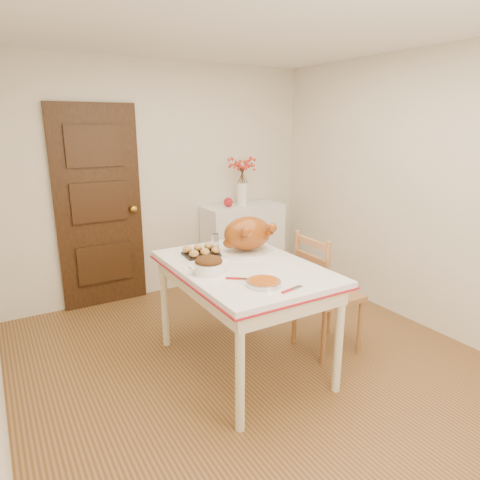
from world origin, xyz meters
TOP-DOWN VIEW (x-y plane):
  - floor at (0.00, 0.00)m, footprint 3.50×4.00m
  - ceiling at (0.00, 0.00)m, footprint 3.50×4.00m
  - wall_back at (0.00, 2.00)m, footprint 3.50×0.00m
  - wall_right at (1.75, 0.00)m, footprint 0.00×4.00m
  - door_back at (-0.70, 1.97)m, footprint 0.85×0.06m
  - sideboard at (0.89, 1.78)m, footprint 0.94×0.42m
  - kitchen_table at (-0.09, 0.15)m, footprint 0.97×1.41m
  - chair_oak at (0.67, 0.03)m, footprint 0.46×0.46m
  - berry_vase at (0.88, 1.78)m, footprint 0.28×0.28m
  - apple at (0.70, 1.78)m, footprint 0.11×0.11m
  - turkey_platter at (0.10, 0.39)m, footprint 0.55×0.49m
  - pumpkin_pie at (-0.19, -0.27)m, footprint 0.27×0.27m
  - stuffing_dish at (-0.38, 0.13)m, footprint 0.34×0.30m
  - rolls_tray at (-0.25, 0.53)m, footprint 0.29×0.24m
  - pie_server at (-0.08, -0.43)m, footprint 0.19×0.09m
  - carving_knife at (-0.24, -0.12)m, footprint 0.24×0.20m
  - drinking_glass at (-0.05, 0.69)m, footprint 0.08×0.08m
  - shaker_pair at (0.23, 0.69)m, footprint 0.10×0.06m

SIDE VIEW (x-z plane):
  - floor at x=0.00m, z-range 0.00..0.00m
  - kitchen_table at x=-0.09m, z-range 0.00..0.85m
  - sideboard at x=0.89m, z-range 0.00..0.94m
  - chair_oak at x=0.67m, z-range 0.00..1.02m
  - pie_server at x=-0.08m, z-range 0.85..0.86m
  - carving_knife at x=-0.24m, z-range 0.85..0.86m
  - pumpkin_pie at x=-0.19m, z-range 0.85..0.89m
  - rolls_tray at x=-0.25m, z-range 0.85..0.92m
  - shaker_pair at x=0.23m, z-range 0.85..0.94m
  - stuffing_dish at x=-0.38m, z-range 0.85..0.96m
  - drinking_glass at x=-0.05m, z-range 0.85..0.96m
  - apple at x=0.70m, z-range 0.94..1.04m
  - turkey_platter at x=0.10m, z-range 0.85..1.14m
  - door_back at x=-0.70m, z-range 0.00..2.06m
  - berry_vase at x=0.88m, z-range 0.94..1.48m
  - wall_back at x=0.00m, z-range 0.00..2.50m
  - wall_right at x=1.75m, z-range 0.00..2.50m
  - ceiling at x=0.00m, z-range 2.50..2.50m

